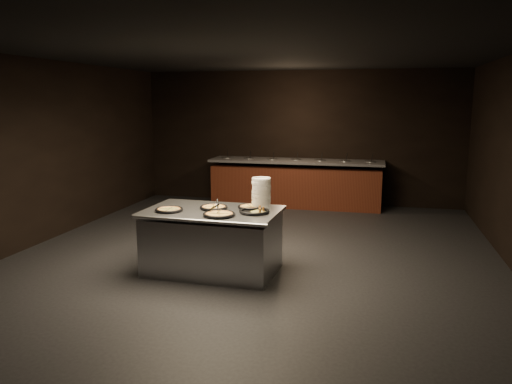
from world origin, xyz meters
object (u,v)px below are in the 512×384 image
serving_counter (213,242)px  pan_veggie_whole (169,210)px  pan_cheese_whole (214,207)px  plate_stack (261,193)px

serving_counter → pan_veggie_whole: pan_veggie_whole is taller
serving_counter → pan_veggie_whole: bearing=-156.3°
pan_cheese_whole → plate_stack: bearing=19.1°
pan_veggie_whole → pan_cheese_whole: 0.59m
plate_stack → pan_veggie_whole: bearing=-156.6°
serving_counter → pan_cheese_whole: pan_cheese_whole is taller
pan_cheese_whole → pan_veggie_whole: bearing=-152.0°
serving_counter → pan_cheese_whole: 0.46m
plate_stack → serving_counter: bearing=-155.2°
pan_veggie_whole → pan_cheese_whole: bearing=28.0°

